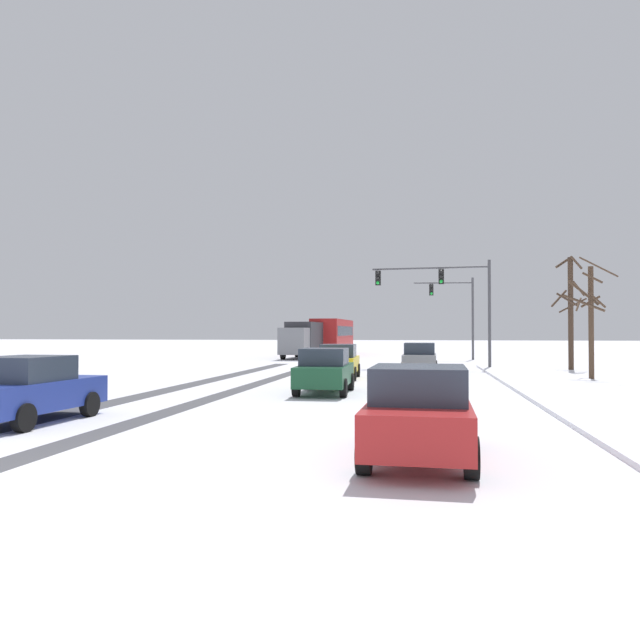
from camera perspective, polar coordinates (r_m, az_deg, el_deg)
name	(u,v)px	position (r m, az deg, el deg)	size (l,w,h in m)	color
ground_plane	(89,475)	(10.24, -20.94, -13.51)	(300.00, 300.00, 0.00)	white
wheel_track_left_lane	(190,385)	(25.78, -12.13, -6.00)	(0.95, 33.54, 0.01)	#4C4C51
wheel_track_right_lane	(251,386)	(24.94, -6.53, -6.18)	(0.76, 33.54, 0.01)	#4C4C51
sidewalk_kerb_right	(578,393)	(23.08, 23.14, -6.37)	(4.00, 33.54, 0.12)	white
traffic_signal_near_right	(447,291)	(37.41, 11.86, 2.71)	(7.10, 0.75, 6.50)	#47474C
traffic_signal_far_right	(457,305)	(49.13, 12.79, 1.40)	(4.70, 0.60, 6.50)	#47474C
car_grey_lead	(420,358)	(32.54, 9.38, -3.55)	(1.90, 4.13, 1.62)	slate
car_yellow_cab_second	(339,361)	(28.54, 1.76, -3.91)	(1.95, 4.16, 1.62)	yellow
car_dark_green_third	(325,371)	(21.71, 0.45, -4.79)	(1.90, 4.14, 1.62)	#194C2D
car_blue_fourth	(29,389)	(16.33, -25.74, -5.90)	(1.94, 4.15, 1.62)	#233899
car_red_fifth	(419,412)	(10.67, 9.33, -8.60)	(1.91, 4.14, 1.62)	red
bus_oncoming	(333,334)	(58.75, 1.23, -1.32)	(2.83, 11.04, 3.38)	#B21E1E
box_truck_delivery	(302,339)	(50.22, -1.69, -1.77)	(2.50, 7.47, 3.02)	slate
bare_tree_sidewalk_mid	(590,316)	(30.77, 24.12, 0.39)	(2.32, 2.08, 5.62)	#4C3828
bare_tree_sidewalk_far	(570,308)	(38.14, 22.53, 1.01)	(2.15, 1.99, 6.73)	#423023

